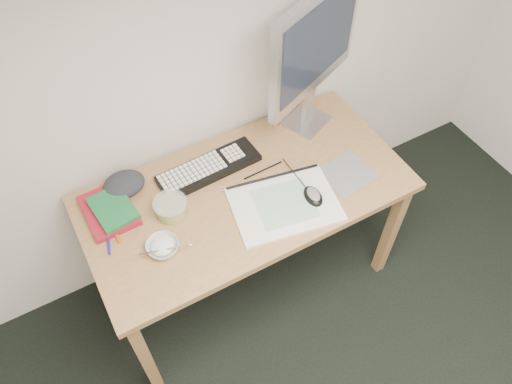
% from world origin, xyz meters
% --- Properties ---
extents(desk, '(1.40, 0.70, 0.75)m').
position_xyz_m(desk, '(-0.01, 1.43, 0.67)').
color(desk, '#B07E50').
rests_on(desk, ground).
extents(mousepad, '(0.23, 0.22, 0.00)m').
position_xyz_m(mousepad, '(0.42, 1.30, 0.75)').
color(mousepad, slate).
rests_on(mousepad, desk).
extents(sketchpad, '(0.49, 0.39, 0.01)m').
position_xyz_m(sketchpad, '(0.09, 1.28, 0.76)').
color(sketchpad, white).
rests_on(sketchpad, desk).
extents(keyboard, '(0.47, 0.17, 0.03)m').
position_xyz_m(keyboard, '(-0.10, 1.61, 0.76)').
color(keyboard, black).
rests_on(keyboard, desk).
extents(monitor, '(0.55, 0.27, 0.68)m').
position_xyz_m(monitor, '(0.44, 1.66, 1.17)').
color(monitor, silver).
rests_on(monitor, desk).
extents(mouse, '(0.08, 0.12, 0.04)m').
position_xyz_m(mouse, '(0.21, 1.25, 0.78)').
color(mouse, black).
rests_on(mouse, sketchpad).
extents(rice_bowl, '(0.15, 0.15, 0.04)m').
position_xyz_m(rice_bowl, '(-0.44, 1.33, 0.77)').
color(rice_bowl, white).
rests_on(rice_bowl, desk).
extents(chopsticks, '(0.20, 0.07, 0.02)m').
position_xyz_m(chopsticks, '(-0.44, 1.30, 0.79)').
color(chopsticks, '#B1B1B4').
rests_on(chopsticks, rice_bowl).
extents(fruit_tub, '(0.17, 0.17, 0.07)m').
position_xyz_m(fruit_tub, '(-0.34, 1.48, 0.78)').
color(fruit_tub, '#DCBE4D').
rests_on(fruit_tub, desk).
extents(book_red, '(0.20, 0.26, 0.03)m').
position_xyz_m(book_red, '(-0.56, 1.60, 0.76)').
color(book_red, maroon).
rests_on(book_red, desk).
extents(book_green, '(0.17, 0.22, 0.02)m').
position_xyz_m(book_green, '(-0.54, 1.59, 0.78)').
color(book_green, '#1A6A36').
rests_on(book_green, book_red).
extents(cloth_lump, '(0.18, 0.16, 0.06)m').
position_xyz_m(cloth_lump, '(-0.46, 1.69, 0.78)').
color(cloth_lump, '#222328').
rests_on(cloth_lump, desk).
extents(pencil_pink, '(0.16, 0.08, 0.01)m').
position_xyz_m(pencil_pink, '(-0.04, 1.45, 0.75)').
color(pencil_pink, '#CB6595').
rests_on(pencil_pink, desk).
extents(pencil_tan, '(0.18, 0.08, 0.01)m').
position_xyz_m(pencil_tan, '(-0.02, 1.46, 0.75)').
color(pencil_tan, tan).
rests_on(pencil_tan, desk).
extents(pencil_black, '(0.19, 0.01, 0.01)m').
position_xyz_m(pencil_black, '(0.11, 1.49, 0.75)').
color(pencil_black, black).
rests_on(pencil_black, desk).
extents(marker_blue, '(0.04, 0.12, 0.01)m').
position_xyz_m(marker_blue, '(-0.61, 1.46, 0.76)').
color(marker_blue, '#1D1D9D').
rests_on(marker_blue, desk).
extents(marker_orange, '(0.02, 0.14, 0.01)m').
position_xyz_m(marker_orange, '(-0.57, 1.51, 0.76)').
color(marker_orange, '#CE5718').
rests_on(marker_orange, desk).
extents(marker_purple, '(0.04, 0.12, 0.01)m').
position_xyz_m(marker_purple, '(-0.59, 1.54, 0.76)').
color(marker_purple, '#6A278F').
rests_on(marker_purple, desk).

